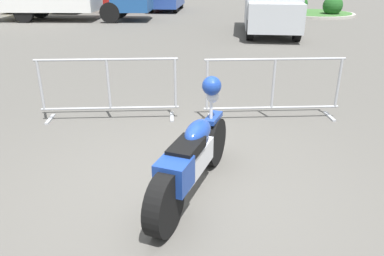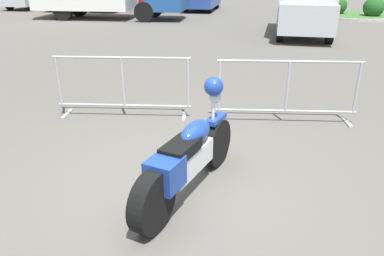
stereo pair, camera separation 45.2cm
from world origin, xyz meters
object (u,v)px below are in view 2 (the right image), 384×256
Objects in this scene: crowd_barrier_near at (123,86)px; delivery_van at (305,2)px; motorcycle at (188,156)px; pedestrian at (293,1)px; crowd_barrier_far at (287,91)px.

delivery_van is (4.66, 9.54, 0.69)m from crowd_barrier_near.
crowd_barrier_near is (-1.40, 2.35, 0.09)m from motorcycle.
crowd_barrier_near is at bearing -153.74° from pedestrian.
delivery_van is at bearing 5.80° from motorcycle.
motorcycle is 1.24× the size of pedestrian.
crowd_barrier_near and crowd_barrier_far have the same top height.
crowd_barrier_far is at bearing 0.00° from crowd_barrier_near.
crowd_barrier_near is 14.99m from pedestrian.
motorcycle reaches higher than crowd_barrier_far.
crowd_barrier_near is at bearing 51.90° from motorcycle.
crowd_barrier_far is 0.45× the size of delivery_van.
pedestrian is (4.92, 14.15, 0.36)m from crowd_barrier_near.
pedestrian is (0.26, 4.62, -0.32)m from delivery_van.
crowd_barrier_near is 1.40× the size of pedestrian.
delivery_van reaches higher than pedestrian.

